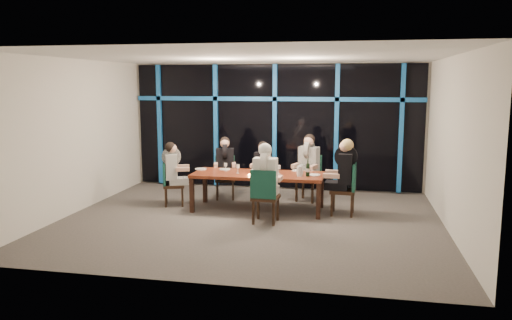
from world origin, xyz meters
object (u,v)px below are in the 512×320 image
Objects in this scene: dining_table at (258,177)px; diner_far_right at (308,158)px; chair_far_right at (309,175)px; diner_end_right at (344,166)px; water_pitcher at (300,171)px; diner_far_mid at (263,162)px; chair_near_mid at (265,194)px; diner_end_left at (173,164)px; wine_bottle at (308,170)px; chair_far_mid at (263,177)px; chair_end_left at (170,181)px; diner_near_mid at (266,171)px; diner_far_left at (225,159)px; chair_end_right at (348,186)px; chair_far_left at (225,175)px.

dining_table is 2.70× the size of diner_far_right.
diner_end_right reaches higher than chair_far_right.
water_pitcher is at bearing -77.22° from chair_far_right.
chair_near_mid is at bearing -77.37° from diner_far_mid.
wine_bottle is (2.80, -0.17, 0.01)m from diner_end_left.
diner_far_right reaches higher than chair_far_right.
chair_end_left is (-1.79, -0.98, 0.02)m from chair_far_mid.
wine_bottle is (0.07, -1.18, 0.33)m from chair_far_right.
wine_bottle reaches higher than chair_end_left.
diner_near_mid reaches higher than water_pitcher.
diner_end_right reaches higher than dining_table.
chair_far_right is 1.09× the size of diner_far_left.
diner_far_mid is at bearing -74.59° from diner_near_mid.
wine_bottle is (-0.76, -0.09, 0.31)m from chair_end_right.
water_pitcher reaches higher than chair_far_left.
diner_end_right is (1.76, -1.03, 0.48)m from chair_far_mid.
chair_far_right is 1.22m from wine_bottle.
chair_near_mid is 2.35m from diner_end_left.
chair_far_left is 1.05× the size of diner_end_left.
diner_near_mid is at bearing -69.32° from chair_far_left.
chair_far_mid is 0.88× the size of chair_far_right.
chair_far_mid is 1.97m from diner_near_mid.
chair_end_right is 1.19× the size of diner_far_mid.
chair_end_left is at bearing -87.58° from diner_end_right.
chair_far_left is 2.09m from water_pitcher.
wine_bottle reaches higher than dining_table.
chair_far_right is 0.98× the size of chair_end_right.
diner_far_mid is 0.86× the size of diner_end_right.
diner_far_right is (-0.02, -0.08, 0.39)m from chair_far_right.
diner_end_right reaches higher than chair_end_left.
chair_far_right reaches higher than chair_end_left.
diner_far_mid is at bearing -155.94° from chair_far_right.
chair_far_mid is at bearing 90.00° from diner_far_mid.
diner_far_left is (-0.83, -0.16, 0.41)m from chair_far_mid.
chair_far_left is 2.21m from diner_near_mid.
chair_far_mid is at bearing -80.30° from diner_end_left.
water_pitcher is at bearing -123.61° from diner_near_mid.
chair_near_mid is 1.13m from wine_bottle.
diner_far_left reaches higher than diner_end_left.
diner_end_right is (0.77, -1.00, 0.02)m from diner_far_right.
diner_near_mid is 2.94× the size of wine_bottle.
diner_far_left reaches higher than water_pitcher.
dining_table is at bearing -58.86° from chair_far_left.
diner_far_right is 1.94m from diner_near_mid.
chair_end_right is at bearing -35.76° from chair_far_right.
wine_bottle is (1.00, -0.12, 0.20)m from dining_table.
chair_far_left reaches higher than chair_end_left.
wine_bottle reaches higher than chair_far_right.
chair_far_left is at bearing 169.80° from water_pitcher.
diner_end_left is 4.45× the size of water_pitcher.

